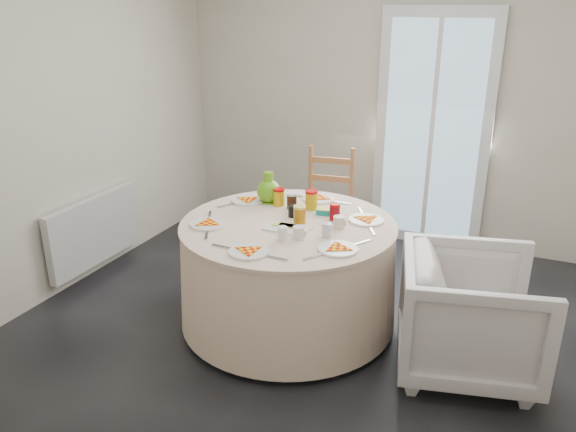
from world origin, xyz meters
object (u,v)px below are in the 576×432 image
at_px(radiator, 95,230).
at_px(green_pitcher, 269,186).
at_px(armchair, 471,313).
at_px(table, 288,274).
at_px(wooden_chair, 326,206).

relative_size(radiator, green_pitcher, 4.49).
xyz_separation_m(radiator, armchair, (2.97, -0.13, 0.01)).
distance_m(radiator, armchair, 2.97).
distance_m(radiator, green_pitcher, 1.55).
xyz_separation_m(radiator, table, (1.75, -0.07, -0.01)).
xyz_separation_m(armchair, green_pitcher, (-1.51, 0.38, 0.48)).
bearing_deg(radiator, green_pitcher, 9.93).
bearing_deg(radiator, wooden_chair, 33.85).
distance_m(wooden_chair, armchair, 1.82).
xyz_separation_m(wooden_chair, green_pitcher, (-0.15, -0.82, 0.40)).
relative_size(armchair, green_pitcher, 3.69).
bearing_deg(green_pitcher, radiator, -149.04).
height_order(table, green_pitcher, green_pitcher).
relative_size(table, green_pitcher, 6.63).
distance_m(table, wooden_chair, 1.16).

